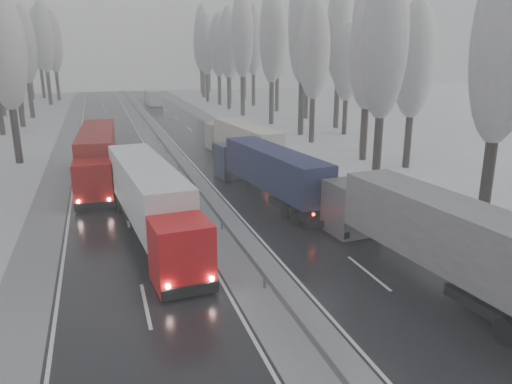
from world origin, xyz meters
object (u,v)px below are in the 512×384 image
truck_grey_tarp (435,233)px  truck_blue_box (267,169)px  truck_cream_box (242,140)px  truck_red_white (151,198)px  box_truck_distant (153,98)px  truck_red_red (97,153)px

truck_grey_tarp → truck_blue_box: 15.30m
truck_cream_box → truck_red_white: truck_red_white is taller
truck_cream_box → truck_red_white: bearing=-126.5°
box_truck_distant → truck_red_white: size_ratio=0.49×
truck_cream_box → truck_red_white: (-10.42, -17.89, 0.24)m
truck_grey_tarp → box_truck_distant: (-3.54, 81.23, -0.89)m
truck_red_red → truck_blue_box: bearing=-32.9°
truck_cream_box → truck_blue_box: bearing=-103.9°
truck_blue_box → box_truck_distant: (-0.70, 66.19, -0.70)m
truck_cream_box → truck_red_red: truck_red_red is taller
truck_grey_tarp → truck_red_white: (-11.60, 9.56, 0.01)m
truck_blue_box → truck_red_red: size_ratio=0.91×
truck_grey_tarp → truck_red_red: (-14.32, 23.34, 0.03)m
truck_blue_box → truck_cream_box: bearing=74.8°
truck_red_white → truck_blue_box: bearing=27.0°
truck_grey_tarp → truck_blue_box: bearing=95.3°
truck_grey_tarp → truck_cream_box: bearing=87.1°
box_truck_distant → truck_red_white: (-8.06, -71.67, 0.90)m
truck_red_red → truck_grey_tarp: bearing=-55.5°
truck_blue_box → truck_red_white: bearing=-155.5°
box_truck_distant → truck_red_red: truck_red_red is taller
truck_red_white → truck_red_red: truck_red_red is taller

